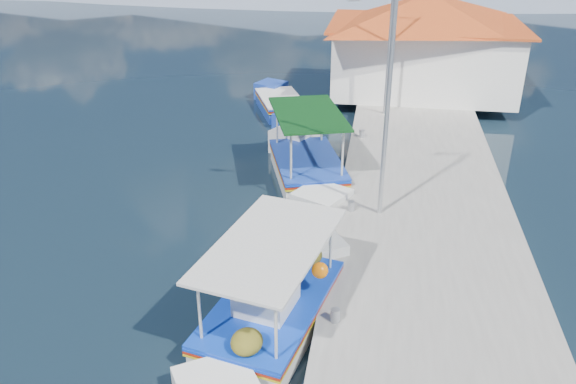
# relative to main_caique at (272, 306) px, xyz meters

# --- Properties ---
(ground) EXTENTS (160.00, 160.00, 0.00)m
(ground) POSITION_rel_main_caique_xyz_m (-2.38, 2.65, -0.45)
(ground) COLOR black
(ground) RESTS_ON ground
(quay) EXTENTS (5.00, 44.00, 0.50)m
(quay) POSITION_rel_main_caique_xyz_m (3.52, 8.65, -0.20)
(quay) COLOR #98968F
(quay) RESTS_ON ground
(bollards) EXTENTS (0.20, 17.20, 0.30)m
(bollards) POSITION_rel_main_caique_xyz_m (1.42, 7.90, 0.20)
(bollards) COLOR #A5A8AD
(bollards) RESTS_ON quay
(main_caique) EXTENTS (3.02, 6.93, 2.33)m
(main_caique) POSITION_rel_main_caique_xyz_m (0.00, 0.00, 0.00)
(main_caique) COLOR silver
(main_caique) RESTS_ON ground
(caique_green_canopy) EXTENTS (3.44, 6.60, 2.60)m
(caique_green_canopy) POSITION_rel_main_caique_xyz_m (-0.23, 7.78, -0.06)
(caique_green_canopy) COLOR silver
(caique_green_canopy) RESTS_ON ground
(caique_blue_hull) EXTENTS (3.15, 5.44, 1.05)m
(caique_blue_hull) POSITION_rel_main_caique_xyz_m (-2.36, 14.69, -0.17)
(caique_blue_hull) COLOR #1B3DA5
(caique_blue_hull) RESTS_ON ground
(harbor_building) EXTENTS (10.49, 10.49, 4.40)m
(harbor_building) POSITION_rel_main_caique_xyz_m (3.81, 17.65, 2.33)
(harbor_building) COLOR white
(harbor_building) RESTS_ON quay
(lamp_post_near) EXTENTS (1.21, 0.14, 6.00)m
(lamp_post_near) POSITION_rel_main_caique_xyz_m (2.13, 4.65, 3.40)
(lamp_post_near) COLOR #A5A8AD
(lamp_post_near) RESTS_ON quay
(lamp_post_far) EXTENTS (1.21, 0.14, 6.00)m
(lamp_post_far) POSITION_rel_main_caique_xyz_m (2.13, 13.65, 3.40)
(lamp_post_far) COLOR #A5A8AD
(lamp_post_far) RESTS_ON quay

